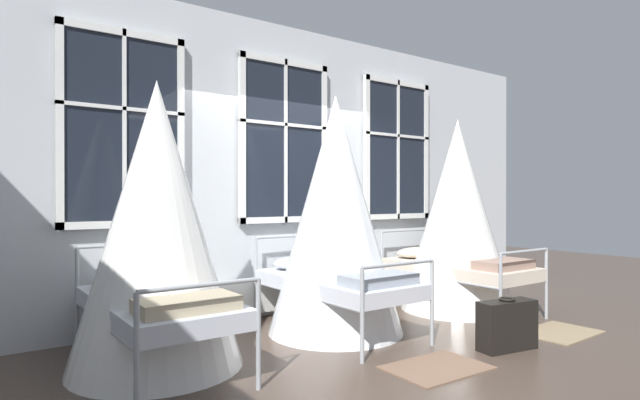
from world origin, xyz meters
TOP-DOWN VIEW (x-y plane):
  - ground at (0.00, 0.00)m, footprint 18.83×18.83m
  - back_wall_with_windows at (0.00, 1.23)m, footprint 8.84×0.10m
  - window_bank at (0.00, 1.11)m, footprint 4.83×0.10m
  - cot_first at (-1.82, 0.12)m, footprint 1.37×1.85m
  - cot_second at (0.00, 0.14)m, footprint 1.37×1.85m
  - cot_third at (1.85, 0.10)m, footprint 1.37×1.84m
  - rug_second at (0.00, -1.21)m, footprint 0.81×0.58m
  - rug_third at (1.82, -1.21)m, footprint 0.82×0.59m
  - suitcase_dark at (0.89, -1.24)m, footprint 0.59×0.30m

SIDE VIEW (x-z plane):
  - ground at x=0.00m, z-range 0.00..0.00m
  - rug_second at x=0.00m, z-range 0.00..0.01m
  - rug_third at x=1.82m, z-range 0.00..0.01m
  - suitcase_dark at x=0.89m, z-range -0.01..0.46m
  - cot_first at x=-1.82m, z-range -0.04..2.27m
  - cot_third at x=1.85m, z-range -0.04..2.28m
  - cot_second at x=0.00m, z-range -0.04..2.37m
  - window_bank at x=0.00m, z-range -0.18..2.74m
  - back_wall_with_windows at x=0.00m, z-range 0.00..3.41m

